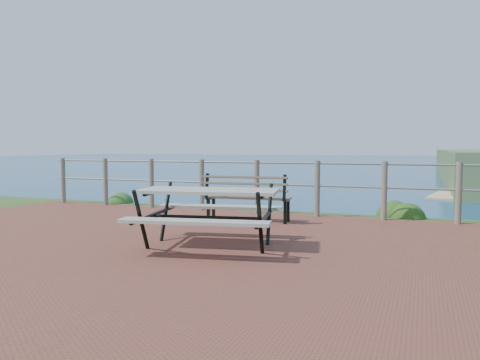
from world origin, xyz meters
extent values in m
cube|color=brown|center=(0.00, 0.00, 0.00)|extent=(10.00, 7.00, 0.12)
plane|color=navy|center=(0.00, 200.00, 0.00)|extent=(1200.00, 1200.00, 0.00)
cylinder|color=#6B5B4C|center=(-4.60, 3.35, 0.52)|extent=(0.10, 0.10, 1.00)
cylinder|color=#6B5B4C|center=(-3.45, 3.35, 0.52)|extent=(0.10, 0.10, 1.00)
cylinder|color=#6B5B4C|center=(-2.30, 3.35, 0.52)|extent=(0.10, 0.10, 1.00)
cylinder|color=#6B5B4C|center=(-1.15, 3.35, 0.52)|extent=(0.10, 0.10, 1.00)
cylinder|color=#6B5B4C|center=(0.00, 3.35, 0.52)|extent=(0.10, 0.10, 1.00)
cylinder|color=#6B5B4C|center=(1.15, 3.35, 0.52)|extent=(0.10, 0.10, 1.00)
cylinder|color=#6B5B4C|center=(2.30, 3.35, 0.52)|extent=(0.10, 0.10, 1.00)
cylinder|color=#6B5B4C|center=(3.45, 3.35, 0.52)|extent=(0.10, 0.10, 1.00)
cylinder|color=slate|center=(0.00, 3.35, 0.97)|extent=(9.40, 0.04, 0.04)
cylinder|color=slate|center=(0.00, 3.35, 0.57)|extent=(9.40, 0.04, 0.04)
cube|color=#9A958A|center=(0.44, 0.30, 0.72)|extent=(1.80, 1.01, 0.04)
cube|color=#9A958A|center=(0.44, 0.30, 0.44)|extent=(1.71, 0.57, 0.04)
cube|color=#9A958A|center=(0.44, 0.30, 0.44)|extent=(1.71, 0.57, 0.04)
cylinder|color=black|center=(0.44, 0.30, 0.39)|extent=(1.44, 0.32, 0.04)
cube|color=brown|center=(0.18, 2.39, 0.41)|extent=(1.45, 0.48, 0.03)
cube|color=brown|center=(0.18, 2.39, 0.66)|extent=(1.43, 0.23, 0.33)
cube|color=black|center=(0.18, 2.39, 0.22)|extent=(0.05, 0.06, 0.39)
cube|color=black|center=(0.18, 2.39, 0.22)|extent=(0.05, 0.06, 0.39)
cube|color=black|center=(0.18, 2.39, 0.22)|extent=(0.05, 0.06, 0.39)
cube|color=black|center=(0.18, 2.39, 0.22)|extent=(0.05, 0.06, 0.39)
ellipsoid|color=#21531F|center=(-3.41, 4.11, 0.00)|extent=(0.67, 0.67, 0.37)
ellipsoid|color=#1C3F13|center=(2.57, 4.10, 0.00)|extent=(0.67, 0.67, 0.37)
camera|label=1|loc=(2.91, -4.91, 1.25)|focal=35.00mm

